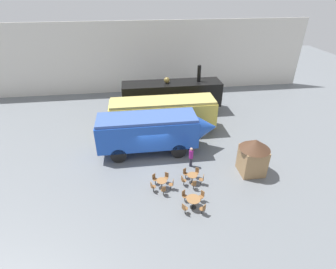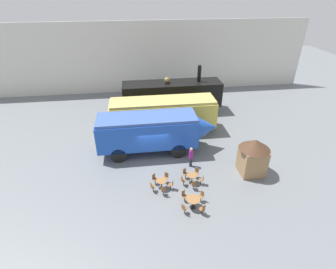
{
  "view_description": "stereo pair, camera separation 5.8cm",
  "coord_description": "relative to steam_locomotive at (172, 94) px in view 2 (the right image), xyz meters",
  "views": [
    {
      "loc": [
        -1.27,
        -18.4,
        13.15
      ],
      "look_at": [
        1.37,
        1.0,
        1.6
      ],
      "focal_mm": 28.0,
      "sensor_mm": 36.0,
      "label": 1
    },
    {
      "loc": [
        -1.21,
        -18.41,
        13.15
      ],
      "look_at": [
        1.37,
        1.0,
        1.6
      ],
      "focal_mm": 28.0,
      "sensor_mm": 36.0,
      "label": 2
    }
  ],
  "objects": [
    {
      "name": "cafe_table_far",
      "position": [
        -2.63,
        -12.84,
        -1.62
      ],
      "size": [
        0.75,
        0.75,
        0.73
      ],
      "color": "black",
      "rests_on": "ground_plane"
    },
    {
      "name": "streamlined_locomotive",
      "position": [
        -2.6,
        -7.88,
        -0.04
      ],
      "size": [
        10.28,
        2.83,
        3.47
      ],
      "color": "blue",
      "rests_on": "ground_plane"
    },
    {
      "name": "cafe_chair_7",
      "position": [
        -1.25,
        -14.28,
        -1.66
      ],
      "size": [
        0.4,
        0.4,
        0.87
      ],
      "rotation": [
        0.0,
        0.0,
        11.6
      ],
      "color": "black",
      "rests_on": "ground_plane"
    },
    {
      "name": "passenger_coach_vintage",
      "position": [
        -1.54,
        -4.45,
        -0.14
      ],
      "size": [
        10.14,
        2.75,
        3.4
      ],
      "color": "#E0C64C",
      "rests_on": "ground_plane"
    },
    {
      "name": "ground_plane",
      "position": [
        -2.88,
        -8.89,
        -2.17
      ],
      "size": [
        80.0,
        80.0,
        0.0
      ],
      "primitive_type": "plane",
      "color": "slate"
    },
    {
      "name": "cafe_chair_9",
      "position": [
        -2.22,
        -12.22,
        -1.66
      ],
      "size": [
        0.4,
        0.4,
        0.87
      ],
      "rotation": [
        0.0,
        0.0,
        4.13
      ],
      "color": "black",
      "rests_on": "ground_plane"
    },
    {
      "name": "cafe_chair_10",
      "position": [
        -3.1,
        -12.26,
        -1.66
      ],
      "size": [
        0.4,
        0.41,
        0.87
      ],
      "rotation": [
        0.0,
        0.0,
        5.39
      ],
      "color": "black",
      "rests_on": "ground_plane"
    },
    {
      "name": "cafe_chair_4",
      "position": [
        0.38,
        -12.81,
        -1.66
      ],
      "size": [
        0.39,
        0.38,
        0.87
      ],
      "rotation": [
        0.0,
        0.0,
        9.06
      ],
      "color": "black",
      "rests_on": "ground_plane"
    },
    {
      "name": "backdrop_wall",
      "position": [
        -2.88,
        7.07,
        2.33
      ],
      "size": [
        44.0,
        0.15,
        9.0
      ],
      "color": "silver",
      "rests_on": "ground_plane"
    },
    {
      "name": "cafe_chair_12",
      "position": [
        -2.6,
        -13.58,
        -1.66
      ],
      "size": [
        0.36,
        0.36,
        0.87
      ],
      "rotation": [
        0.0,
        0.0,
        7.9
      ],
      "color": "black",
      "rests_on": "ground_plane"
    },
    {
      "name": "cafe_chair_2",
      "position": [
        -1.04,
        -12.74,
        -1.66
      ],
      "size": [
        0.38,
        0.36,
        0.87
      ],
      "rotation": [
        0.0,
        0.0,
        6.55
      ],
      "color": "black",
      "rests_on": "ground_plane"
    },
    {
      "name": "cafe_chair_0",
      "position": [
        0.15,
        -11.96,
        -1.66
      ],
      "size": [
        0.4,
        0.41,
        0.87
      ],
      "rotation": [
        0.0,
        0.0,
        4.03
      ],
      "color": "black",
      "rests_on": "ground_plane"
    },
    {
      "name": "cafe_table_mid",
      "position": [
        -0.77,
        -14.97,
        -1.55
      ],
      "size": [
        0.94,
        0.94,
        0.77
      ],
      "color": "black",
      "rests_on": "ground_plane"
    },
    {
      "name": "visitor_person",
      "position": [
        0.01,
        -10.5,
        -1.19
      ],
      "size": [
        0.34,
        0.34,
        1.78
      ],
      "color": "#262633",
      "rests_on": "ground_plane"
    },
    {
      "name": "ticket_kiosk",
      "position": [
        4.55,
        -11.88,
        -0.5
      ],
      "size": [
        2.34,
        2.34,
        3.0
      ],
      "color": "#99754C",
      "rests_on": "ground_plane"
    },
    {
      "name": "cafe_chair_8",
      "position": [
        -1.46,
        -15.45,
        -1.66
      ],
      "size": [
        0.4,
        0.4,
        0.87
      ],
      "rotation": [
        0.0,
        0.0,
        13.17
      ],
      "color": "black",
      "rests_on": "ground_plane"
    },
    {
      "name": "cafe_chair_1",
      "position": [
        -0.73,
        -11.92,
        -1.66
      ],
      "size": [
        0.4,
        0.4,
        0.87
      ],
      "rotation": [
        0.0,
        0.0,
        5.29
      ],
      "color": "black",
      "rests_on": "ground_plane"
    },
    {
      "name": "cafe_table_near",
      "position": [
        -0.32,
        -12.55,
        -1.61
      ],
      "size": [
        0.75,
        0.75,
        0.75
      ],
      "color": "black",
      "rests_on": "ground_plane"
    },
    {
      "name": "cafe_chair_5",
      "position": [
        -0.29,
        -15.66,
        -1.66
      ],
      "size": [
        0.4,
        0.4,
        0.87
      ],
      "rotation": [
        0.0,
        0.0,
        8.46
      ],
      "color": "black",
      "rests_on": "ground_plane"
    },
    {
      "name": "steam_locomotive",
      "position": [
        0.0,
        0.0,
        0.0
      ],
      "size": [
        10.92,
        2.66,
        5.27
      ],
      "color": "black",
      "rests_on": "ground_plane"
    },
    {
      "name": "cafe_chair_6",
      "position": [
        -0.08,
        -14.49,
        -1.66
      ],
      "size": [
        0.4,
        0.4,
        0.87
      ],
      "rotation": [
        0.0,
        0.0,
        10.03
      ],
      "color": "black",
      "rests_on": "ground_plane"
    },
    {
      "name": "cafe_chair_13",
      "position": [
        -1.92,
        -13.04,
        -1.66
      ],
      "size": [
        0.38,
        0.36,
        0.87
      ],
      "rotation": [
        0.0,
        0.0,
        9.16
      ],
      "color": "black",
      "rests_on": "ground_plane"
    },
    {
      "name": "cafe_chair_11",
      "position": [
        -3.33,
        -13.1,
        -1.66
      ],
      "size": [
        0.39,
        0.38,
        0.87
      ],
      "rotation": [
        0.0,
        0.0,
        6.64
      ],
      "color": "black",
      "rests_on": "ground_plane"
    },
    {
      "name": "cafe_chair_3",
      "position": [
        -0.36,
        -13.29,
        -1.66
      ],
      "size": [
        0.36,
        0.36,
        0.87
      ],
      "rotation": [
        0.0,
        0.0,
        7.8
      ],
      "color": "black",
      "rests_on": "ground_plane"
    }
  ]
}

